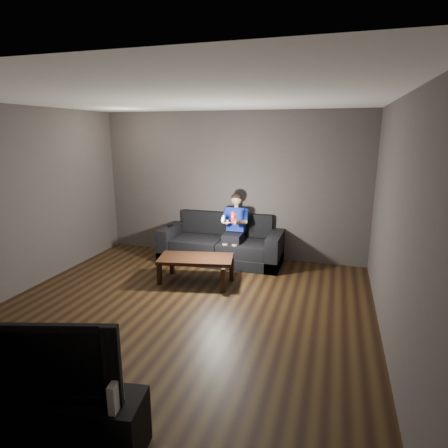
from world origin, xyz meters
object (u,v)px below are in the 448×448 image
(sofa, at_px, (222,246))
(media_console, at_px, (59,420))
(coffee_table, at_px, (196,261))
(child, at_px, (235,223))

(sofa, height_order, media_console, sofa)
(media_console, bearing_deg, coffee_table, 84.17)
(child, height_order, media_console, child)
(child, distance_m, media_console, 4.40)
(coffee_table, bearing_deg, child, 72.62)
(sofa, distance_m, child, 0.53)
(child, relative_size, coffee_table, 0.96)
(sofa, xyz_separation_m, child, (0.25, -0.05, 0.46))
(sofa, xyz_separation_m, media_console, (0.08, -4.42, -0.04))
(coffee_table, distance_m, media_console, 3.30)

